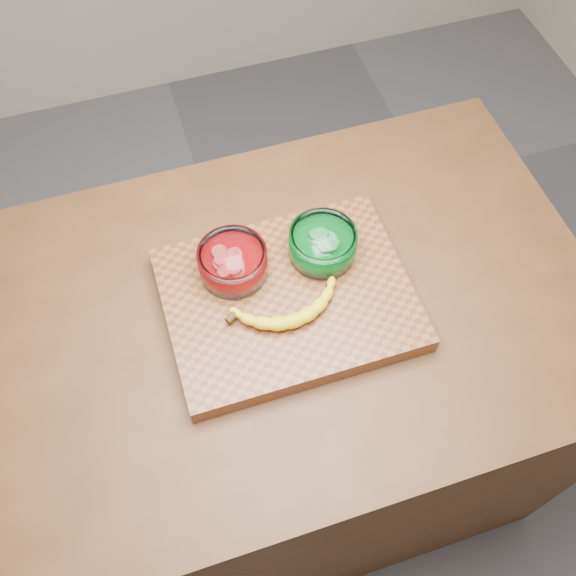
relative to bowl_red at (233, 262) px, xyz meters
name	(u,v)px	position (x,y,z in m)	size (l,w,h in m)	color
ground	(288,451)	(0.08, -0.08, -0.97)	(3.50, 3.50, 0.00)	#545459
counter	(288,396)	(0.08, -0.08, -0.52)	(1.20, 0.80, 0.90)	#4D2D17
cutting_board	(288,299)	(0.08, -0.08, -0.05)	(0.45, 0.35, 0.04)	brown
bowl_red	(233,262)	(0.00, 0.00, 0.00)	(0.13, 0.13, 0.06)	white
bowl_green	(323,244)	(0.17, -0.01, 0.00)	(0.13, 0.13, 0.06)	white
banana	(288,308)	(0.07, -0.12, -0.01)	(0.24, 0.11, 0.03)	yellow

